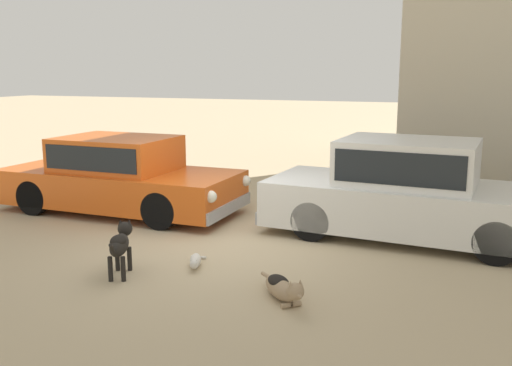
{
  "coord_description": "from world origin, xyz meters",
  "views": [
    {
      "loc": [
        3.51,
        -7.66,
        2.57
      ],
      "look_at": [
        0.52,
        0.2,
        0.9
      ],
      "focal_mm": 39.82,
      "sensor_mm": 36.0,
      "label": 1
    }
  ],
  "objects_px": {
    "stray_dog_spotted": "(282,288)",
    "stray_dog_tan": "(120,243)",
    "stray_cat": "(195,261)",
    "parked_sedan_nearest": "(119,175)",
    "parked_sedan_second": "(409,190)"
  },
  "relations": [
    {
      "from": "stray_dog_tan",
      "to": "stray_cat",
      "type": "distance_m",
      "value": 1.02
    },
    {
      "from": "stray_dog_spotted",
      "to": "stray_cat",
      "type": "distance_m",
      "value": 1.57
    },
    {
      "from": "parked_sedan_second",
      "to": "stray_dog_tan",
      "type": "relative_size",
      "value": 4.92
    },
    {
      "from": "stray_dog_spotted",
      "to": "stray_cat",
      "type": "relative_size",
      "value": 1.42
    },
    {
      "from": "parked_sedan_nearest",
      "to": "stray_dog_tan",
      "type": "relative_size",
      "value": 4.86
    },
    {
      "from": "parked_sedan_nearest",
      "to": "parked_sedan_second",
      "type": "distance_m",
      "value": 5.16
    },
    {
      "from": "parked_sedan_nearest",
      "to": "stray_cat",
      "type": "distance_m",
      "value": 3.55
    },
    {
      "from": "parked_sedan_nearest",
      "to": "parked_sedan_second",
      "type": "relative_size",
      "value": 0.99
    },
    {
      "from": "stray_dog_spotted",
      "to": "stray_dog_tan",
      "type": "bearing_deg",
      "value": -134.52
    },
    {
      "from": "parked_sedan_nearest",
      "to": "stray_dog_spotted",
      "type": "height_order",
      "value": "parked_sedan_nearest"
    },
    {
      "from": "stray_dog_tan",
      "to": "parked_sedan_second",
      "type": "bearing_deg",
      "value": -68.8
    },
    {
      "from": "stray_cat",
      "to": "stray_dog_tan",
      "type": "bearing_deg",
      "value": -74.64
    },
    {
      "from": "parked_sedan_second",
      "to": "stray_cat",
      "type": "relative_size",
      "value": 7.92
    },
    {
      "from": "parked_sedan_nearest",
      "to": "stray_dog_spotted",
      "type": "bearing_deg",
      "value": -34.23
    },
    {
      "from": "parked_sedan_second",
      "to": "parked_sedan_nearest",
      "type": "bearing_deg",
      "value": -173.84
    }
  ]
}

